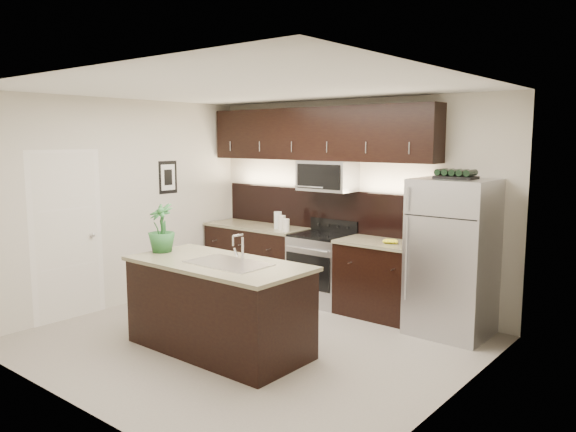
{
  "coord_description": "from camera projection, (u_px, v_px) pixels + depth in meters",
  "views": [
    {
      "loc": [
        4.03,
        -4.28,
        2.18
      ],
      "look_at": [
        0.1,
        0.55,
        1.33
      ],
      "focal_mm": 35.0,
      "sensor_mm": 36.0,
      "label": 1
    }
  ],
  "objects": [
    {
      "name": "room_walls",
      "position": [
        238.0,
        186.0,
        5.92
      ],
      "size": [
        4.52,
        4.02,
        2.71
      ],
      "color": "beige",
      "rests_on": "ground"
    },
    {
      "name": "french_press",
      "position": [
        419.0,
        239.0,
        6.49
      ],
      "size": [
        0.09,
        0.09,
        0.26
      ],
      "rotation": [
        0.0,
        0.0,
        0.32
      ],
      "color": "silver",
      "rests_on": "counter_run"
    },
    {
      "name": "upper_fixtures",
      "position": [
        318.0,
        142.0,
        7.49
      ],
      "size": [
        3.49,
        0.4,
        1.66
      ],
      "color": "black",
      "rests_on": "counter_run"
    },
    {
      "name": "island",
      "position": [
        219.0,
        306.0,
        5.8
      ],
      "size": [
        1.96,
        0.96,
        0.94
      ],
      "color": "black",
      "rests_on": "ground"
    },
    {
      "name": "counter_run",
      "position": [
        309.0,
        266.0,
        7.63
      ],
      "size": [
        3.51,
        0.65,
        0.94
      ],
      "color": "black",
      "rests_on": "ground"
    },
    {
      "name": "sink_faucet",
      "position": [
        229.0,
        262.0,
        5.65
      ],
      "size": [
        0.84,
        0.5,
        0.28
      ],
      "color": "silver",
      "rests_on": "island"
    },
    {
      "name": "canisters",
      "position": [
        281.0,
        222.0,
        7.75
      ],
      "size": [
        0.34,
        0.21,
        0.24
      ],
      "rotation": [
        0.0,
        0.0,
        -0.42
      ],
      "color": "silver",
      "rests_on": "counter_run"
    },
    {
      "name": "wine_rack",
      "position": [
        456.0,
        174.0,
        6.12
      ],
      "size": [
        0.43,
        0.27,
        0.1
      ],
      "color": "black",
      "rests_on": "refrigerator"
    },
    {
      "name": "bananas",
      "position": [
        386.0,
        241.0,
        6.74
      ],
      "size": [
        0.23,
        0.2,
        0.06
      ],
      "primitive_type": "ellipsoid",
      "rotation": [
        0.0,
        0.0,
        0.35
      ],
      "color": "yellow",
      "rests_on": "counter_run"
    },
    {
      "name": "plant",
      "position": [
        161.0,
        228.0,
        6.19
      ],
      "size": [
        0.3,
        0.3,
        0.54
      ],
      "primitive_type": "imported",
      "rotation": [
        0.0,
        0.0,
        -0.01
      ],
      "color": "#265F2A",
      "rests_on": "island"
    },
    {
      "name": "ground",
      "position": [
        249.0,
        341.0,
        6.11
      ],
      "size": [
        4.5,
        4.5,
        0.0
      ],
      "primitive_type": "plane",
      "color": "gray",
      "rests_on": "ground"
    },
    {
      "name": "refrigerator",
      "position": [
        452.0,
        257.0,
        6.25
      ],
      "size": [
        0.84,
        0.76,
        1.75
      ],
      "primitive_type": "cube",
      "color": "#B2B2B7",
      "rests_on": "ground"
    }
  ]
}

